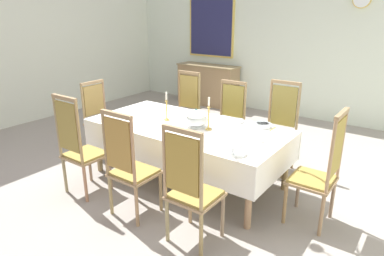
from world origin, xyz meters
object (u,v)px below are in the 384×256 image
(chair_south_a, at_px, (79,146))
(bowl_near_left, at_px, (263,125))
(sideboard, at_px, (208,85))
(chair_north_a, at_px, (185,109))
(soup_tureen, at_px, (196,118))
(bowl_far_right, at_px, (237,153))
(chair_head_west, at_px, (101,117))
(chair_north_b, at_px, (228,119))
(framed_painting, at_px, (211,26))
(spoon_primary, at_px, (274,128))
(chair_south_c, at_px, (191,187))
(bowl_far_left, at_px, (238,121))
(chair_north_c, at_px, (279,127))
(spoon_secondary, at_px, (110,120))
(dining_table, at_px, (187,130))
(chair_south_b, at_px, (129,165))
(candlestick_west, at_px, (167,109))
(chair_head_east, at_px, (321,170))
(bowl_near_right, at_px, (114,121))
(candlestick_east, at_px, (209,117))

(chair_south_a, relative_size, bowl_near_left, 6.09)
(chair_south_a, xyz_separation_m, sideboard, (-1.08, 4.30, -0.14))
(chair_north_a, distance_m, soup_tureen, 1.38)
(soup_tureen, xyz_separation_m, bowl_far_right, (0.80, -0.44, -0.09))
(chair_head_west, relative_size, bowl_far_right, 5.97)
(chair_north_b, bearing_deg, framed_painting, -52.37)
(chair_north_b, xyz_separation_m, spoon_primary, (0.90, -0.50, 0.18))
(chair_south_c, distance_m, bowl_far_left, 1.49)
(chair_south_a, bearing_deg, chair_north_c, 51.77)
(chair_south_c, relative_size, spoon_secondary, 6.65)
(chair_north_c, relative_size, spoon_secondary, 6.84)
(dining_table, height_order, chair_south_b, chair_south_b)
(candlestick_west, xyz_separation_m, bowl_near_left, (1.10, 0.46, -0.12))
(chair_north_c, bearing_deg, chair_head_east, 130.08)
(chair_south_a, bearing_deg, framed_painting, 104.56)
(sideboard, bearing_deg, spoon_primary, 134.70)
(chair_north_a, xyz_separation_m, bowl_near_right, (-0.00, -1.45, 0.18))
(chair_head_west, bearing_deg, chair_south_c, 67.50)
(chair_north_c, relative_size, bowl_near_right, 7.07)
(chair_north_a, xyz_separation_m, spoon_primary, (1.70, -0.50, 0.16))
(candlestick_east, distance_m, bowl_far_right, 0.78)
(framed_painting, bearing_deg, spoon_primary, -46.76)
(candlestick_west, bearing_deg, chair_south_c, -42.09)
(chair_head_east, distance_m, sideboard, 4.80)
(dining_table, distance_m, spoon_secondary, 0.99)
(chair_south_a, height_order, spoon_secondary, chair_south_a)
(chair_north_a, xyz_separation_m, chair_south_c, (1.57, -1.99, -0.00))
(chair_north_b, xyz_separation_m, chair_head_east, (1.61, -0.99, 0.03))
(chair_north_b, distance_m, bowl_near_right, 1.66)
(chair_head_east, xyz_separation_m, candlestick_east, (-1.30, 0.00, 0.31))
(candlestick_east, relative_size, bowl_near_left, 1.97)
(chair_north_b, relative_size, chair_head_west, 1.03)
(sideboard, bearing_deg, candlestick_west, 115.14)
(bowl_far_left, bearing_deg, chair_head_west, -167.69)
(chair_north_c, height_order, spoon_primary, chair_north_c)
(chair_north_c, bearing_deg, chair_south_c, 90.00)
(chair_south_c, relative_size, candlestick_west, 3.16)
(bowl_near_right, bearing_deg, chair_south_c, -18.98)
(chair_head_east, height_order, sideboard, chair_head_east)
(bowl_far_right, relative_size, sideboard, 0.13)
(chair_north_b, xyz_separation_m, candlestick_west, (-0.33, -0.99, 0.33))
(soup_tureen, bearing_deg, chair_south_b, -97.29)
(chair_head_west, bearing_deg, chair_south_a, 39.81)
(chair_north_c, distance_m, candlestick_east, 1.14)
(chair_north_a, distance_m, spoon_primary, 1.78)
(chair_north_a, bearing_deg, chair_south_b, 111.86)
(chair_north_b, bearing_deg, spoon_secondary, 57.46)
(candlestick_east, bearing_deg, sideboard, 123.44)
(chair_north_a, relative_size, chair_south_b, 1.00)
(chair_north_c, bearing_deg, soup_tureen, 57.09)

